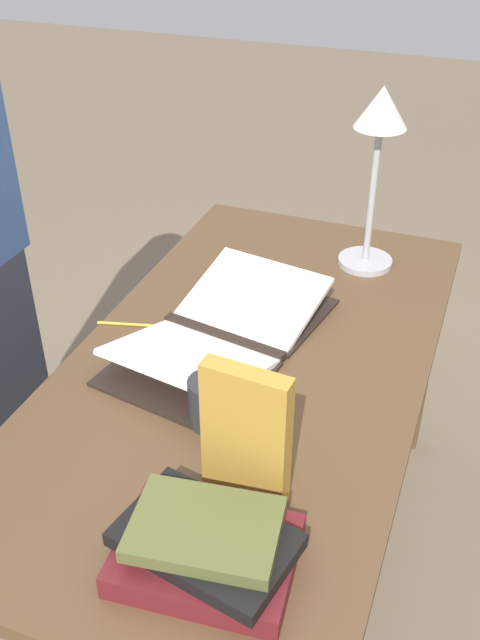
{
  "coord_description": "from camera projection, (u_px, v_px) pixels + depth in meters",
  "views": [
    {
      "loc": [
        1.18,
        0.42,
        1.68
      ],
      "look_at": [
        -0.03,
        -0.03,
        0.82
      ],
      "focal_mm": 40.0,
      "sensor_mm": 36.0,
      "label": 1
    }
  ],
  "objects": [
    {
      "name": "book_stack_tall",
      "position": [
        206.0,
        546.0,
        1.1
      ],
      "size": [
        0.23,
        0.29,
        0.1
      ],
      "color": "maroon",
      "rests_on": "reading_desk"
    },
    {
      "name": "reading_lamp",
      "position": [
        379.0,
        139.0,
        1.73
      ],
      "size": [
        0.14,
        0.14,
        0.47
      ],
      "color": "#ADADB2",
      "rests_on": "reading_desk"
    },
    {
      "name": "pencil",
      "position": [
        128.0,
        324.0,
        1.67
      ],
      "size": [
        0.04,
        0.15,
        0.01
      ],
      "rotation": [
        0.0,
        0.0,
        0.26
      ],
      "color": "gold",
      "rests_on": "reading_desk"
    },
    {
      "name": "open_book",
      "position": [
        223.0,
        332.0,
        1.61
      ],
      "size": [
        0.61,
        0.41,
        0.08
      ],
      "rotation": [
        0.0,
        0.0,
        -0.18
      ],
      "color": "black",
      "rests_on": "reading_desk"
    },
    {
      "name": "ground_plane",
      "position": [
        247.0,
        572.0,
        1.97
      ],
      "size": [
        12.0,
        12.0,
        0.0
      ],
      "primitive_type": "plane",
      "color": "#70604C"
    },
    {
      "name": "reading_desk",
      "position": [
        249.0,
        393.0,
        1.62
      ],
      "size": [
        1.46,
        0.76,
        0.74
      ],
      "color": "brown",
      "rests_on": "ground_plane"
    },
    {
      "name": "coffee_mug",
      "position": [
        210.0,
        401.0,
        1.37
      ],
      "size": [
        0.09,
        0.12,
        0.1
      ],
      "rotation": [
        0.0,
        0.0,
        1.84
      ],
      "color": "#28282D",
      "rests_on": "reading_desk"
    },
    {
      "name": "book_standing_upright",
      "position": [
        246.0,
        436.0,
        1.17
      ],
      "size": [
        0.05,
        0.15,
        0.27
      ],
      "rotation": [
        0.0,
        0.0,
        -0.08
      ],
      "color": "#BC8933",
      "rests_on": "reading_desk"
    }
  ]
}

